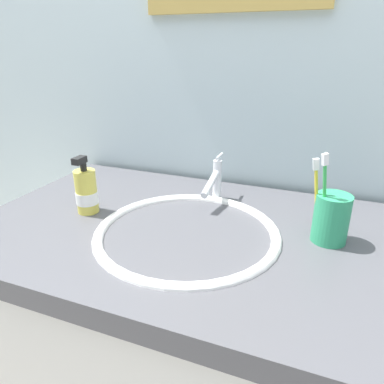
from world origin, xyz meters
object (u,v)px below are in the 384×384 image
Objects in this scene: toothbrush_green at (324,193)px; soap_dispenser at (86,192)px; faucet at (215,180)px; toothbrush_yellow at (316,194)px; toothbrush_cup at (331,218)px.

toothbrush_green is 1.31× the size of soap_dispenser.
toothbrush_yellow is at bearing -25.19° from faucet.
toothbrush_green reaches higher than toothbrush_yellow.
faucet is at bearing 154.81° from toothbrush_yellow.
toothbrush_cup is at bearing 7.91° from toothbrush_yellow.
toothbrush_yellow is at bearing 147.93° from toothbrush_green.
faucet is 1.40× the size of toothbrush_cup.
toothbrush_green reaches higher than faucet.
toothbrush_cup is 0.58m from soap_dispenser.
toothbrush_green is at bearing -32.07° from toothbrush_yellow.
toothbrush_green is (0.28, -0.13, 0.06)m from faucet.
soap_dispenser is (-0.56, -0.05, -0.06)m from toothbrush_green.
soap_dispenser is (-0.58, -0.07, 0.00)m from toothbrush_cup.
toothbrush_green is at bearing 5.54° from soap_dispenser.
toothbrush_cup is at bearing -21.59° from faucet.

